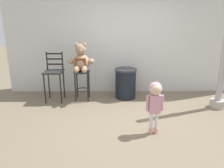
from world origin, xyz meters
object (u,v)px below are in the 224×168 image
object	(u,v)px
teddy_bear	(81,61)
child_walking	(155,97)
lamppost	(224,54)
bar_stool_with_teddy	(82,79)
bar_chair_empty	(54,74)
trash_bin	(126,83)

from	to	relation	value
teddy_bear	child_walking	bearing A→B (deg)	-48.69
child_walking	lamppost	xyz separation A→B (m)	(1.66, 1.14, 0.53)
bar_stool_with_teddy	lamppost	size ratio (longest dim) A/B	0.24
teddy_bear	bar_chair_empty	world-z (taller)	teddy_bear
bar_stool_with_teddy	teddy_bear	xyz separation A→B (m)	(0.00, -0.03, 0.45)
child_walking	lamppost	bearing A→B (deg)	-53.54
teddy_bear	child_walking	xyz separation A→B (m)	(1.44, -1.64, -0.30)
bar_stool_with_teddy	child_walking	xyz separation A→B (m)	(1.44, -1.67, 0.15)
trash_bin	bar_chair_empty	distance (m)	1.76
bar_chair_empty	teddy_bear	bearing A→B (deg)	0.40
child_walking	lamppost	world-z (taller)	lamppost
teddy_bear	trash_bin	size ratio (longest dim) A/B	0.89
child_walking	bar_chair_empty	bearing A→B (deg)	53.97
bar_stool_with_teddy	child_walking	bearing A→B (deg)	-49.22
trash_bin	bar_stool_with_teddy	bearing A→B (deg)	-172.16
teddy_bear	bar_chair_empty	bearing A→B (deg)	-179.60
teddy_bear	lamppost	size ratio (longest dim) A/B	0.22
bar_stool_with_teddy	bar_chair_empty	world-z (taller)	bar_chair_empty
teddy_bear	bar_chair_empty	xyz separation A→B (m)	(-0.66, -0.00, -0.31)
bar_stool_with_teddy	child_walking	world-z (taller)	child_walking
teddy_bear	lamppost	xyz separation A→B (m)	(3.09, -0.49, 0.23)
bar_stool_with_teddy	trash_bin	xyz separation A→B (m)	(1.06, 0.15, -0.15)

